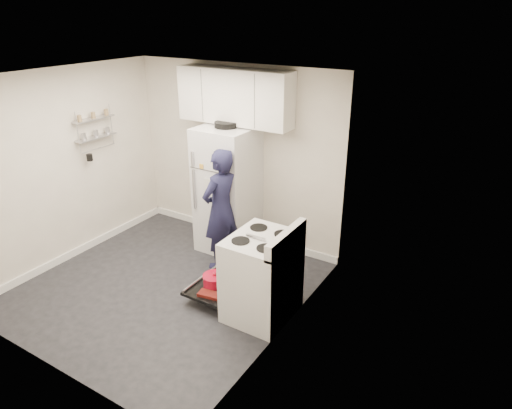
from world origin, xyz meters
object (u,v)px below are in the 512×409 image
Objects in this scene: refrigerator at (228,189)px; person at (221,210)px; open_oven_door at (217,284)px; electric_range at (261,277)px.

refrigerator reaches higher than person.
refrigerator is at bearing 117.97° from open_oven_door.
person is (-0.37, 0.64, 0.61)m from open_oven_door.
open_oven_door is at bearing -62.03° from refrigerator.
person is at bearing -64.90° from refrigerator.
refrigerator is (-1.18, 1.10, 0.41)m from electric_range.
refrigerator is 0.53m from person.
electric_range is 0.69× the size of person.
refrigerator is at bearing 137.13° from electric_range.
open_oven_door is 1.43m from refrigerator.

